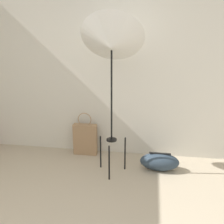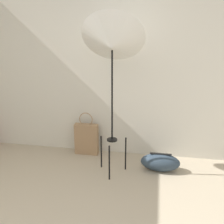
# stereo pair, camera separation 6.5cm
# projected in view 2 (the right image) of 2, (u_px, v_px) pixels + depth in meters

# --- Properties ---
(wall_back) EXTENTS (8.00, 0.05, 2.60)m
(wall_back) POSITION_uv_depth(u_px,v_px,m) (88.00, 67.00, 3.79)
(wall_back) COLOR beige
(wall_back) RESTS_ON ground_plane
(photo_umbrella) EXTENTS (0.76, 0.64, 2.02)m
(photo_umbrella) POSITION_uv_depth(u_px,v_px,m) (112.00, 44.00, 3.01)
(photo_umbrella) COLOR black
(photo_umbrella) RESTS_ON ground_plane
(tote_bag) EXTENTS (0.35, 0.11, 0.66)m
(tote_bag) POSITION_uv_depth(u_px,v_px,m) (86.00, 139.00, 3.95)
(tote_bag) COLOR #9E7A56
(tote_bag) RESTS_ON ground_plane
(duffel_bag) EXTENTS (0.52, 0.24, 0.25)m
(duffel_bag) POSITION_uv_depth(u_px,v_px,m) (160.00, 162.00, 3.49)
(duffel_bag) COLOR #2D3D4C
(duffel_bag) RESTS_ON ground_plane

